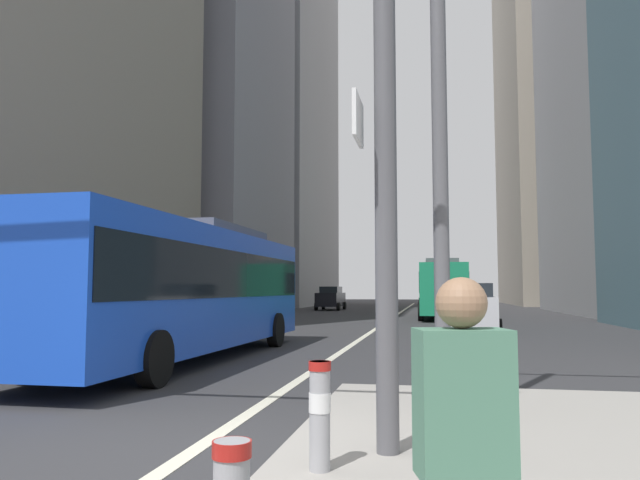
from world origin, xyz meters
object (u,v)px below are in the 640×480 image
at_px(city_bus_blue_oncoming, 185,284).
at_px(car_receding_near, 454,299).
at_px(traffic_signal_gantry, 155,60).
at_px(pedestrian_waiting, 464,453).
at_px(car_oncoming_mid, 331,298).
at_px(city_bus_red_receding, 441,287).
at_px(bollard_right, 320,410).
at_px(car_receding_far, 472,308).
at_px(city_bus_red_distant, 434,288).
at_px(street_lamp_post, 438,17).

relative_size(city_bus_blue_oncoming, car_receding_near, 2.64).
distance_m(city_bus_blue_oncoming, traffic_signal_gantry, 8.92).
bearing_deg(pedestrian_waiting, car_oncoming_mid, 100.22).
relative_size(city_bus_red_receding, bollard_right, 11.48).
height_order(car_oncoming_mid, traffic_signal_gantry, traffic_signal_gantry).
bearing_deg(car_receding_far, city_bus_red_distant, 92.62).
bearing_deg(bollard_right, pedestrian_waiting, -67.60).
height_order(city_bus_red_distant, bollard_right, city_bus_red_distant).
bearing_deg(city_bus_red_receding, bollard_right, -92.44).
bearing_deg(car_receding_near, bollard_right, -93.34).
distance_m(car_receding_far, bollard_right, 19.76).
relative_size(car_receding_far, traffic_signal_gantry, 0.62).
height_order(city_bus_blue_oncoming, car_oncoming_mid, city_bus_blue_oncoming).
bearing_deg(pedestrian_waiting, bollard_right, 112.40).
height_order(car_oncoming_mid, car_receding_far, same).
bearing_deg(car_oncoming_mid, car_receding_near, -19.82).
bearing_deg(bollard_right, car_receding_near, 86.66).
relative_size(city_bus_red_distant, car_receding_far, 2.61).
height_order(city_bus_red_receding, car_oncoming_mid, city_bus_red_receding).
xyz_separation_m(city_bus_blue_oncoming, car_receding_near, (7.39, 32.90, -0.85)).
relative_size(traffic_signal_gantry, street_lamp_post, 0.90).
distance_m(city_bus_red_receding, bollard_right, 31.93).
xyz_separation_m(city_bus_red_distant, pedestrian_waiting, (0.16, -54.70, -0.80)).
bearing_deg(city_bus_red_receding, city_bus_red_distant, 91.19).
height_order(city_bus_red_receding, car_receding_far, city_bus_red_receding).
bearing_deg(traffic_signal_gantry, car_oncoming_mid, 97.17).
xyz_separation_m(city_bus_red_distant, car_receding_far, (1.49, -32.42, -0.85)).
bearing_deg(car_receding_far, city_bus_red_receding, 94.97).
relative_size(traffic_signal_gantry, pedestrian_waiting, 4.50).
height_order(car_receding_near, car_receding_far, same).
bearing_deg(bollard_right, street_lamp_post, 67.63).
bearing_deg(city_bus_red_receding, street_lamp_post, -90.53).
height_order(city_bus_blue_oncoming, traffic_signal_gantry, traffic_signal_gantry).
height_order(bollard_right, pedestrian_waiting, pedestrian_waiting).
height_order(city_bus_blue_oncoming, pedestrian_waiting, city_bus_blue_oncoming).
distance_m(car_receding_near, traffic_signal_gantry, 41.32).
distance_m(city_bus_blue_oncoming, city_bus_red_receding, 24.00).
bearing_deg(city_bus_blue_oncoming, traffic_signal_gantry, -69.37).
distance_m(street_lamp_post, bollard_right, 5.43).
bearing_deg(car_receding_near, car_oncoming_mid, 160.18).
relative_size(car_oncoming_mid, street_lamp_post, 0.57).
bearing_deg(car_receding_far, car_oncoming_mid, 111.25).
relative_size(city_bus_red_distant, bollard_right, 12.62).
xyz_separation_m(city_bus_red_receding, car_receding_far, (1.07, -12.27, -0.84)).
relative_size(city_bus_blue_oncoming, traffic_signal_gantry, 1.69).
xyz_separation_m(car_oncoming_mid, bollard_right, (7.53, -45.22, -0.32)).
xyz_separation_m(car_receding_near, street_lamp_post, (-1.34, -38.99, 4.29)).
relative_size(city_bus_red_receding, pedestrian_waiting, 6.65).
bearing_deg(car_receding_far, pedestrian_waiting, -93.40).
bearing_deg(car_receding_near, city_bus_red_distant, 98.14).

